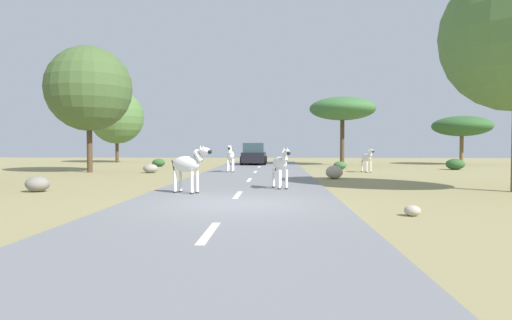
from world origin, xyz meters
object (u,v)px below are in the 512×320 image
bush_0 (340,165)px  rock_1 (150,168)px  bush_3 (159,163)px  bush_1 (455,164)px  tree_3 (462,126)px  zebra_1 (188,165)px  rock_2 (334,172)px  rock_0 (37,184)px  tree_5 (89,89)px  zebra_0 (281,164)px  zebra_3 (230,156)px  car_0 (254,155)px  zebra_2 (367,158)px  tree_2 (117,117)px  rock_4 (412,211)px  tree_4 (342,109)px

bush_0 → rock_1: 12.42m
bush_3 → bush_1: bearing=-9.2°
tree_3 → bush_1: tree_3 is taller
zebra_1 → bush_1: size_ratio=1.29×
tree_3 → rock_2: 20.88m
rock_0 → tree_5: bearing=104.4°
zebra_0 → bush_1: 18.06m
rock_2 → zebra_3: bearing=141.7°
car_0 → tree_5: 14.40m
zebra_3 → zebra_1: bearing=87.4°
zebra_3 → bush_1: (14.44, 4.08, -0.64)m
rock_2 → bush_3: bearing=134.8°
zebra_1 → tree_3: (18.32, 23.44, 2.21)m
car_0 → tree_3: (17.25, 1.62, 2.34)m
zebra_2 → bush_1: (6.41, 3.14, -0.49)m
bush_0 → rock_1: bearing=-158.8°
tree_2 → bush_3: bearing=-52.4°
bush_3 → rock_0: 18.12m
rock_2 → rock_4: 11.15m
car_0 → bush_0: bearing=-44.7°
bush_0 → tree_4: bearing=80.3°
tree_5 → rock_1: (3.74, -0.38, -4.67)m
tree_2 → bush_0: (19.16, -10.97, -3.99)m
car_0 → rock_0: bearing=-106.3°
bush_0 → rock_0: (-12.53, -14.97, 0.01)m
zebra_0 → zebra_1: size_ratio=0.97×
zebra_1 → zebra_2: 14.82m
zebra_3 → car_0: (0.87, 10.43, -0.15)m
tree_4 → bush_3: (-14.17, -2.91, -4.23)m
bush_0 → tree_3: bearing=34.9°
car_0 → tree_4: tree_4 is taller
bush_1 → car_0: bearing=154.9°
zebra_1 → rock_4: bearing=84.1°
tree_5 → rock_2: size_ratio=8.55×
zebra_3 → tree_5: tree_5 is taller
zebra_1 → tree_3: tree_3 is taller
zebra_2 → rock_2: bearing=48.7°
zebra_0 → zebra_2: zebra_0 is taller
zebra_1 → rock_1: (-4.43, 11.17, -0.72)m
rock_0 → zebra_3: bearing=62.4°
bush_3 → zebra_0: bearing=-62.3°
zebra_2 → bush_1: 7.15m
tree_5 → bush_1: size_ratio=6.18×
zebra_0 → bush_1: (11.64, 13.80, -0.57)m
zebra_0 → zebra_1: bearing=10.4°
bush_1 → bush_3: bearing=170.8°
tree_5 → rock_1: 6.00m
zebra_2 → zebra_3: bearing=-8.2°
zebra_1 → tree_5: tree_5 is taller
zebra_0 → zebra_1: zebra_1 is taller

